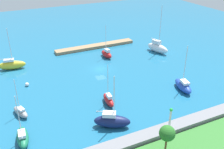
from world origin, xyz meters
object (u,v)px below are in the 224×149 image
sailboat_gray_far_south (21,112)px  sailboat_blue_along_channel (183,86)px  sailboat_white_near_pier (157,47)px  mooring_buoy_white (27,84)px  pier_dock (95,46)px  sailboat_navy_west_end (112,121)px  sailboat_yellow_east_end (12,65)px  sailboat_red_lone_north (107,54)px  park_tree_west (167,133)px  sailboat_green_lone_south (23,137)px  harbor_beacon (170,116)px  sailboat_red_outer_mooring (108,100)px

sailboat_gray_far_south → sailboat_blue_along_channel: sailboat_blue_along_channel is taller
sailboat_white_near_pier → mooring_buoy_white: bearing=-99.6°
mooring_buoy_white → pier_dock: bearing=-145.4°
sailboat_navy_west_end → sailboat_yellow_east_end: size_ratio=0.93×
sailboat_yellow_east_end → mooring_buoy_white: sailboat_yellow_east_end is taller
sailboat_red_lone_north → mooring_buoy_white: bearing=101.4°
park_tree_west → sailboat_red_lone_north: 40.52m
park_tree_west → sailboat_green_lone_south: bearing=-33.7°
pier_dock → sailboat_yellow_east_end: size_ratio=2.33×
pier_dock → sailboat_blue_along_channel: sailboat_blue_along_channel is taller
sailboat_red_lone_north → sailboat_gray_far_south: size_ratio=1.26×
park_tree_west → mooring_buoy_white: park_tree_west is taller
park_tree_west → harbor_beacon: bearing=-132.5°
harbor_beacon → sailboat_white_near_pier: bearing=-121.6°
sailboat_gray_far_south → sailboat_yellow_east_end: size_ratio=0.69×
sailboat_navy_west_end → mooring_buoy_white: bearing=146.7°
harbor_beacon → sailboat_blue_along_channel: 16.47m
harbor_beacon → sailboat_red_outer_mooring: sailboat_red_outer_mooring is taller
pier_dock → mooring_buoy_white: size_ratio=28.98×
pier_dock → sailboat_green_lone_south: (27.55, 35.44, 0.48)m
harbor_beacon → sailboat_navy_west_end: bearing=-36.2°
sailboat_red_lone_north → sailboat_yellow_east_end: 25.84m
harbor_beacon → sailboat_blue_along_channel: sailboat_blue_along_channel is taller
sailboat_white_near_pier → mooring_buoy_white: sailboat_white_near_pier is taller
sailboat_red_lone_north → sailboat_yellow_east_end: (25.60, -3.54, 0.17)m
sailboat_red_lone_north → sailboat_white_near_pier: (-15.56, 2.98, 0.44)m
harbor_beacon → sailboat_red_lone_north: bearing=-97.0°
sailboat_blue_along_channel → mooring_buoy_white: bearing=74.0°
sailboat_yellow_east_end → sailboat_red_outer_mooring: 30.43m
sailboat_white_near_pier → sailboat_navy_west_end: bearing=-62.8°
harbor_beacon → pier_dock: bearing=-95.8°
sailboat_blue_along_channel → sailboat_red_outer_mooring: sailboat_blue_along_channel is taller
sailboat_yellow_east_end → sailboat_navy_west_end: bearing=-57.9°
sailboat_navy_west_end → sailboat_yellow_east_end: 35.60m
pier_dock → sailboat_red_outer_mooring: 32.80m
park_tree_west → sailboat_red_lone_north: bearing=-101.7°
sailboat_green_lone_south → sailboat_white_near_pier: (-43.03, -23.71, 0.60)m
sailboat_red_outer_mooring → mooring_buoy_white: size_ratio=9.79×
pier_dock → sailboat_red_lone_north: size_ratio=2.67×
sailboat_navy_west_end → sailboat_red_outer_mooring: (-2.58, -7.04, -0.27)m
sailboat_gray_far_south → sailboat_yellow_east_end: 22.42m
mooring_buoy_white → sailboat_green_lone_south: bearing=78.7°
harbor_beacon → sailboat_yellow_east_end: size_ratio=0.34×
harbor_beacon → mooring_buoy_white: bearing=-55.3°
sailboat_navy_west_end → sailboat_green_lone_south: bearing=-161.2°
pier_dock → sailboat_red_lone_north: (0.08, 8.75, 0.65)m
park_tree_west → sailboat_red_lone_north: sailboat_red_lone_north is taller
pier_dock → sailboat_navy_west_end: size_ratio=2.52×
park_tree_west → sailboat_gray_far_south: sailboat_gray_far_south is taller
pier_dock → sailboat_red_lone_north: sailboat_red_lone_north is taller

